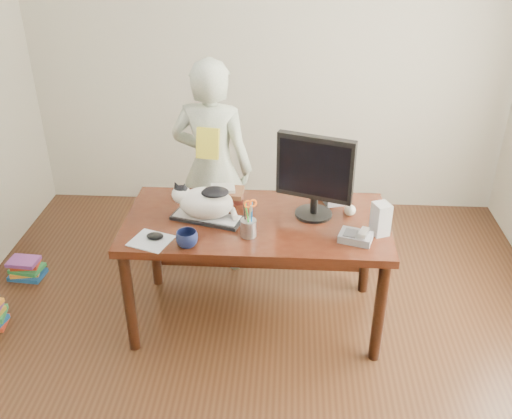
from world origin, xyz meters
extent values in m
plane|color=black|center=(0.00, 0.00, 0.00)|extent=(4.50, 4.50, 0.00)
plane|color=beige|center=(0.00, 2.25, 1.35)|extent=(4.00, 0.00, 4.00)
cube|color=black|center=(0.00, 0.60, 0.72)|extent=(1.60, 0.80, 0.05)
cylinder|color=black|center=(-0.74, 0.26, 0.35)|extent=(0.07, 0.07, 0.70)
cylinder|color=black|center=(0.74, 0.26, 0.35)|extent=(0.07, 0.07, 0.70)
cylinder|color=black|center=(-0.74, 0.94, 0.35)|extent=(0.07, 0.07, 0.70)
cylinder|color=black|center=(0.74, 0.94, 0.35)|extent=(0.07, 0.07, 0.70)
cube|color=black|center=(0.00, 0.96, 0.40)|extent=(1.45, 0.03, 0.50)
cube|color=black|center=(-0.30, 0.59, 0.76)|extent=(0.46, 0.27, 0.02)
cube|color=silver|center=(-0.30, 0.59, 0.77)|extent=(0.42, 0.24, 0.00)
ellipsoid|color=white|center=(-0.30, 0.59, 0.86)|extent=(0.37, 0.28, 0.20)
ellipsoid|color=white|center=(-0.45, 0.61, 0.91)|extent=(0.14, 0.14, 0.11)
ellipsoid|color=black|center=(-0.45, 0.61, 0.94)|extent=(0.10, 0.10, 0.04)
cone|color=black|center=(-0.48, 0.61, 0.97)|extent=(0.07, 0.06, 0.07)
cone|color=black|center=(-0.43, 0.59, 0.97)|extent=(0.07, 0.07, 0.07)
ellipsoid|color=black|center=(-0.25, 0.57, 0.95)|extent=(0.20, 0.18, 0.04)
cylinder|color=white|center=(-0.14, 0.59, 0.80)|extent=(0.07, 0.14, 0.05)
cylinder|color=black|center=(0.35, 0.68, 0.76)|extent=(0.29, 0.29, 0.02)
cylinder|color=black|center=(0.35, 0.68, 0.82)|extent=(0.06, 0.06, 0.10)
cube|color=black|center=(0.34, 0.66, 1.08)|extent=(0.46, 0.20, 0.39)
cube|color=black|center=(0.33, 0.64, 1.08)|extent=(0.40, 0.14, 0.33)
cylinder|color=gray|center=(-0.04, 0.42, 0.80)|extent=(0.12, 0.12, 0.10)
cylinder|color=black|center=(-0.06, 0.42, 0.89)|extent=(0.02, 0.04, 0.15)
cylinder|color=#0C57AF|center=(-0.02, 0.41, 0.89)|extent=(0.01, 0.04, 0.15)
cylinder|color=red|center=(-0.04, 0.43, 0.89)|extent=(0.02, 0.04, 0.15)
cylinder|color=#1A8520|center=(-0.04, 0.40, 0.89)|extent=(0.03, 0.02, 0.15)
cylinder|color=#B0B0B5|center=(-0.03, 0.42, 0.90)|extent=(0.02, 0.02, 0.11)
cylinder|color=#B0B0B5|center=(-0.02, 0.42, 0.90)|extent=(0.01, 0.03, 0.11)
torus|color=#F95B0D|center=(-0.04, 0.41, 0.96)|extent=(0.05, 0.04, 0.05)
torus|color=#F95B0D|center=(-0.01, 0.42, 0.96)|extent=(0.05, 0.04, 0.05)
cube|color=#B6BCC4|center=(-0.59, 0.32, 0.75)|extent=(0.27, 0.26, 0.00)
ellipsoid|color=black|center=(-0.57, 0.34, 0.77)|extent=(0.11, 0.09, 0.04)
imported|color=black|center=(-0.37, 0.28, 0.80)|extent=(0.15, 0.15, 0.10)
cube|color=slate|center=(0.58, 0.40, 0.77)|extent=(0.21, 0.18, 0.05)
cube|color=#393A3C|center=(0.55, 0.40, 0.80)|extent=(0.10, 0.11, 0.01)
cube|color=#B0B0B5|center=(0.62, 0.40, 0.81)|extent=(0.09, 0.16, 0.05)
cube|color=#A8A8AB|center=(0.72, 0.49, 0.85)|extent=(0.12, 0.12, 0.20)
sphere|color=white|center=(0.57, 0.69, 0.79)|extent=(0.07, 0.07, 0.07)
cube|color=#471812|center=(-0.22, 0.85, 0.77)|extent=(0.25, 0.19, 0.04)
cube|color=#55311D|center=(-0.21, 0.85, 0.80)|extent=(0.22, 0.17, 0.03)
cube|color=beige|center=(-0.23, 0.85, 0.83)|extent=(0.17, 0.14, 0.02)
cube|color=slate|center=(0.48, 0.90, 0.78)|extent=(0.21, 0.25, 0.06)
cube|color=#393A3C|center=(0.49, 0.87, 0.81)|extent=(0.13, 0.13, 0.01)
imported|color=silver|center=(-0.35, 1.23, 0.79)|extent=(0.62, 0.46, 1.58)
cube|color=gold|center=(-0.35, 1.06, 1.05)|extent=(0.16, 0.11, 0.21)
cube|color=#174C8D|center=(-1.72, 0.95, 0.02)|extent=(0.25, 0.19, 0.03)
cube|color=orange|center=(-1.73, 0.96, 0.05)|extent=(0.22, 0.19, 0.03)
cube|color=#27833D|center=(-1.71, 0.94, 0.08)|extent=(0.24, 0.19, 0.03)
cube|color=#B9321A|center=(-1.72, 0.96, 0.11)|extent=(0.21, 0.16, 0.03)
cube|color=#78378B|center=(-1.73, 0.94, 0.14)|extent=(0.22, 0.17, 0.03)
camera|label=1|loc=(0.18, -2.39, 2.49)|focal=40.00mm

